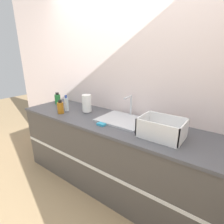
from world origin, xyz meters
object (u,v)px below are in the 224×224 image
at_px(bottle_green, 58,99).
at_px(bottle_clear, 66,104).
at_px(sink, 123,119).
at_px(bottle_amber, 60,108).
at_px(dish_rack, 162,130).
at_px(paper_towel_roll, 87,103).

height_order(bottle_green, bottle_clear, bottle_clear).
xyz_separation_m(sink, bottle_clear, (-0.81, -0.14, 0.08)).
xyz_separation_m(bottle_amber, bottle_green, (-0.40, 0.26, 0.00)).
distance_m(sink, dish_rack, 0.54).
relative_size(sink, paper_towel_roll, 2.29).
bearing_deg(bottle_amber, sink, 18.04).
bearing_deg(dish_rack, bottle_amber, -174.77).
bearing_deg(bottle_amber, bottle_clear, 99.18).
relative_size(sink, bottle_clear, 2.47).
xyz_separation_m(bottle_green, bottle_clear, (0.38, -0.14, 0.02)).
bearing_deg(paper_towel_roll, bottle_amber, -135.96).
relative_size(bottle_amber, bottle_clear, 0.81).
height_order(sink, paper_towel_roll, sink).
height_order(paper_towel_roll, dish_rack, paper_towel_roll).
bearing_deg(dish_rack, bottle_clear, -179.79).
bearing_deg(bottle_amber, paper_towel_roll, 44.04).
bearing_deg(sink, paper_towel_roll, -177.69).
height_order(sink, bottle_amber, sink).
xyz_separation_m(dish_rack, bottle_amber, (-1.31, -0.12, 0.01)).
distance_m(bottle_amber, bottle_clear, 0.12).
bearing_deg(bottle_clear, bottle_amber, -80.82).
xyz_separation_m(paper_towel_roll, bottle_amber, (-0.24, -0.24, -0.04)).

